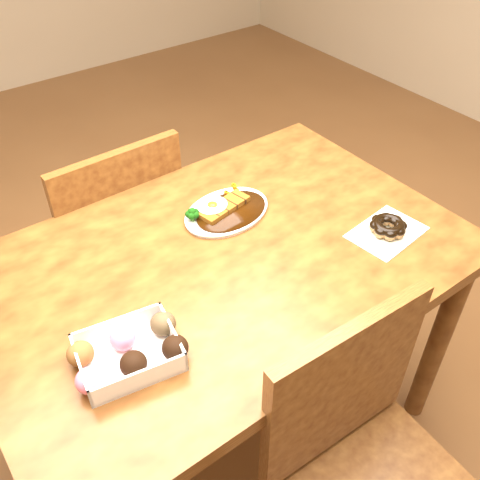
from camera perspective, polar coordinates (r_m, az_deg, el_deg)
ground at (r=1.90m, az=-1.30°, el=-18.73°), size 6.00×6.00×0.00m
table at (r=1.38m, az=-1.70°, el=-4.80°), size 1.20×0.80×0.75m
chair_far at (r=1.83m, az=-13.29°, el=0.10°), size 0.43×0.43×0.87m
chair_near at (r=1.31m, az=13.70°, el=-23.60°), size 0.44×0.44×0.87m
katsu_curry_plate at (r=1.43m, az=-1.63°, el=3.20°), size 0.27×0.21×0.05m
donut_box at (r=1.10m, az=-11.83°, el=-11.58°), size 0.24×0.18×0.06m
pon_de_ring at (r=1.42m, az=15.50°, el=1.36°), size 0.21×0.16×0.04m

